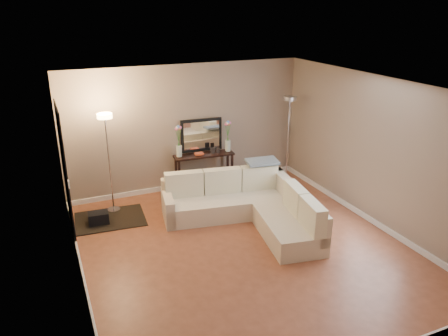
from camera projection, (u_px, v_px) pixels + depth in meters
name	position (u px, v px, depth m)	size (l,w,h in m)	color
floor	(244.00, 248.00, 7.07)	(5.00, 5.50, 0.01)	#985337
ceiling	(247.00, 87.00, 6.14)	(5.00, 5.50, 0.01)	white
wall_back	(186.00, 128.00, 8.97)	(5.00, 0.02, 2.60)	gray
wall_front	(369.00, 268.00, 4.23)	(5.00, 0.02, 2.60)	gray
wall_left	(71.00, 201.00, 5.67)	(0.02, 5.50, 2.60)	gray
wall_right	(376.00, 152.00, 7.53)	(0.02, 5.50, 2.60)	gray
baseboard_back	(188.00, 184.00, 9.39)	(5.00, 0.03, 0.10)	white
baseboard_left	(84.00, 281.00, 6.13)	(0.03, 5.50, 0.10)	white
baseboard_right	(366.00, 217.00, 7.97)	(0.03, 5.50, 0.10)	white
doorway	(65.00, 171.00, 7.21)	(0.02, 1.20, 2.20)	black
switch_plate	(69.00, 184.00, 6.45)	(0.02, 0.08, 0.12)	white
sectional_sofa	(248.00, 205.00, 7.83)	(2.45, 2.61, 0.83)	beige
throw_blanket	(262.00, 161.00, 8.24)	(0.59, 0.34, 0.05)	slate
console_table	(201.00, 170.00, 9.15)	(1.26, 0.41, 0.77)	black
leaning_mirror	(201.00, 135.00, 9.06)	(0.88, 0.09, 0.69)	black
table_decor	(204.00, 153.00, 9.01)	(0.53, 0.13, 0.12)	#DF4E27
flower_vase_left	(179.00, 143.00, 8.78)	(0.15, 0.12, 0.66)	silver
flower_vase_right	(228.00, 138.00, 9.12)	(0.15, 0.12, 0.66)	silver
floor_lamp_lit	(107.00, 144.00, 7.86)	(0.29, 0.29, 1.89)	silver
floor_lamp_unlit	(289.00, 122.00, 9.27)	(0.30, 0.30, 1.89)	silver
charcoal_rug	(110.00, 219.00, 7.98)	(1.23, 0.92, 0.02)	black
black_bag	(99.00, 218.00, 7.80)	(0.35, 0.25, 0.23)	black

